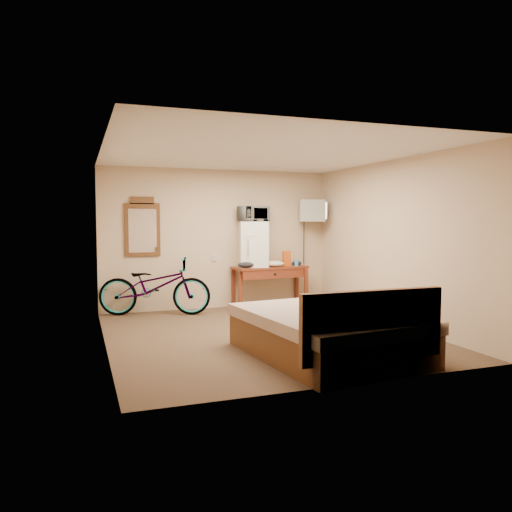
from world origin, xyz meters
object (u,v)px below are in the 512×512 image
at_px(crt_television, 312,211).
at_px(wall_mirror, 142,227).
at_px(mini_fridge, 253,244).
at_px(bicycle, 155,286).
at_px(microwave, 253,214).
at_px(bed, 330,332).
at_px(blue_cup, 297,262).
at_px(desk, 271,273).

distance_m(crt_television, wall_mirror, 3.11).
distance_m(mini_fridge, bicycle, 1.91).
relative_size(mini_fridge, microwave, 1.63).
bearing_deg(wall_mirror, microwave, -6.44).
xyz_separation_m(mini_fridge, bed, (-0.27, -3.42, -0.87)).
relative_size(wall_mirror, bed, 0.44).
distance_m(blue_cup, wall_mirror, 2.84).
bearing_deg(crt_television, desk, -178.47).
bearing_deg(desk, bed, -99.92).
xyz_separation_m(blue_cup, crt_television, (0.35, 0.09, 0.95)).
xyz_separation_m(crt_television, bicycle, (-2.94, -0.07, -1.28)).
height_order(wall_mirror, bicycle, wall_mirror).
xyz_separation_m(blue_cup, wall_mirror, (-2.74, 0.34, 0.65)).
height_order(wall_mirror, bed, wall_mirror).
xyz_separation_m(wall_mirror, bed, (1.66, -3.64, -1.18)).
relative_size(mini_fridge, blue_cup, 6.36).
distance_m(mini_fridge, blue_cup, 0.88).
relative_size(blue_cup, crt_television, 0.20).
xyz_separation_m(mini_fridge, microwave, (0.00, 0.00, 0.55)).
relative_size(desk, bed, 0.61).
relative_size(desk, bicycle, 0.76).
height_order(blue_cup, bed, bed).
bearing_deg(desk, microwave, 170.25).
bearing_deg(bicycle, wall_mirror, 41.33).
relative_size(microwave, wall_mirror, 0.50).
bearing_deg(desk, crt_television, 1.53).
distance_m(microwave, crt_television, 1.15).
distance_m(microwave, wall_mirror, 1.96).
distance_m(desk, microwave, 1.12).
height_order(microwave, blue_cup, microwave).
xyz_separation_m(crt_television, wall_mirror, (-3.09, 0.25, -0.30)).
xyz_separation_m(microwave, bicycle, (-1.79, -0.10, -1.22)).
bearing_deg(blue_cup, desk, 172.31).
xyz_separation_m(desk, blue_cup, (0.49, -0.07, 0.18)).
bearing_deg(crt_television, bed, -112.75).
height_order(mini_fridge, bed, mini_fridge).
xyz_separation_m(microwave, crt_television, (1.15, -0.03, 0.06)).
bearing_deg(mini_fridge, crt_television, -1.59).
distance_m(mini_fridge, crt_television, 1.30).
bearing_deg(crt_television, blue_cup, -165.72).
distance_m(desk, bicycle, 2.11).
bearing_deg(microwave, crt_television, -15.20).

